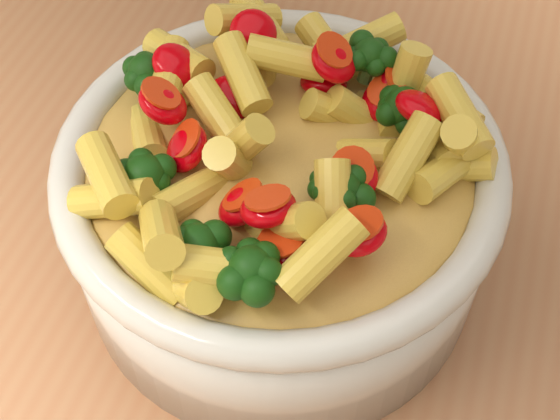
% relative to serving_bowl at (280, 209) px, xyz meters
% --- Properties ---
extents(serving_bowl, '(0.23, 0.23, 0.10)m').
position_rel_serving_bowl_xyz_m(serving_bowl, '(0.00, 0.00, 0.00)').
color(serving_bowl, silver).
rests_on(serving_bowl, table).
extents(pasta_salad, '(0.19, 0.19, 0.04)m').
position_rel_serving_bowl_xyz_m(pasta_salad, '(-0.00, 0.00, 0.06)').
color(pasta_salad, '#FFE050').
rests_on(pasta_salad, serving_bowl).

